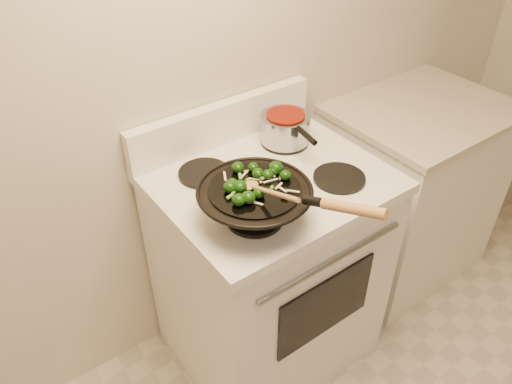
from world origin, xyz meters
TOP-DOWN VIEW (x-y plane):
  - stove at (-0.09, 1.17)m, footprint 0.78×0.67m
  - counter_unit at (0.79, 1.20)m, footprint 0.77×0.62m
  - wok at (-0.27, 1.02)m, footprint 0.35×0.57m
  - stirfry at (-0.26, 1.04)m, footprint 0.23×0.23m
  - wooden_spoon at (-0.28, 0.97)m, footprint 0.06×0.24m
  - saucepan at (0.09, 1.32)m, footprint 0.19×0.30m

SIDE VIEW (x-z plane):
  - counter_unit at x=0.79m, z-range 0.00..0.91m
  - stove at x=-0.09m, z-range -0.07..1.01m
  - saucepan at x=0.09m, z-range 0.93..1.04m
  - wok at x=-0.27m, z-range 0.88..1.10m
  - stirfry at x=-0.26m, z-range 1.04..1.07m
  - wooden_spoon at x=-0.28m, z-range 1.03..1.12m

